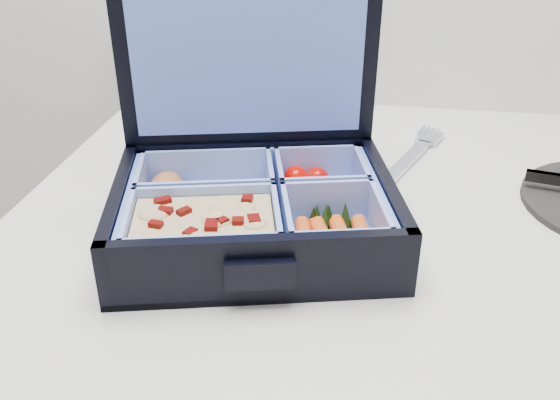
# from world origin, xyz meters

# --- Properties ---
(bento_box) EXTENTS (0.24, 0.21, 0.05)m
(bento_box) POSITION_xyz_m (0.22, 1.59, 0.98)
(bento_box) COLOR black
(bento_box) RESTS_ON stove
(burner_grate_rear) EXTENTS (0.22, 0.22, 0.02)m
(burner_grate_rear) POSITION_xyz_m (0.19, 1.85, 0.96)
(burner_grate_rear) COLOR black
(burner_grate_rear) RESTS_ON stove
(fork) EXTENTS (0.10, 0.19, 0.01)m
(fork) POSITION_xyz_m (0.34, 1.73, 0.96)
(fork) COLOR silver
(fork) RESTS_ON stove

